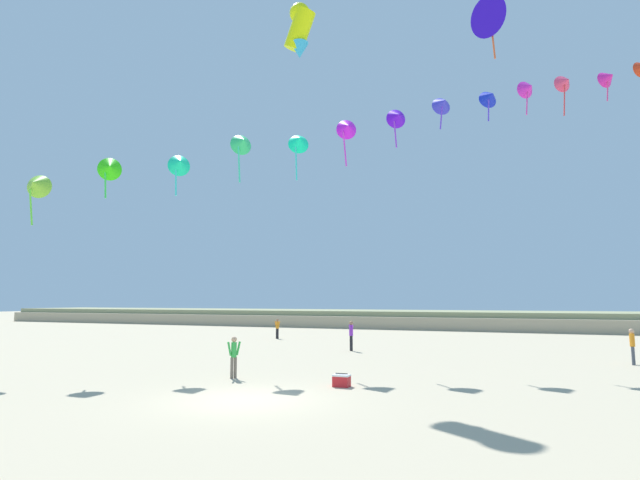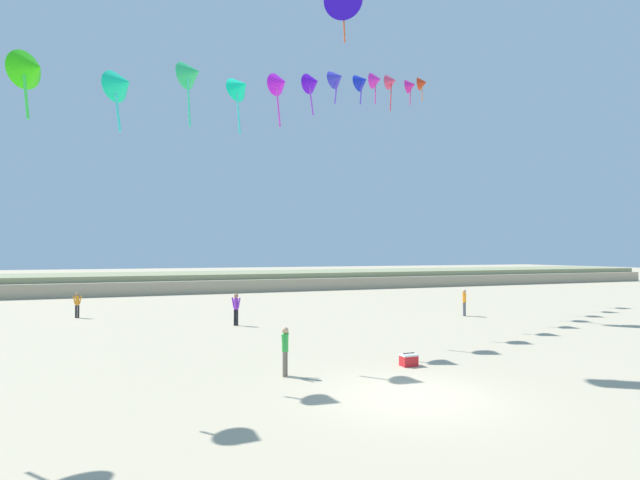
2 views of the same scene
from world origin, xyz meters
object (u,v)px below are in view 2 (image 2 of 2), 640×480
at_px(large_kite_mid_trail, 344,2).
at_px(beach_cooler, 409,360).
at_px(person_far_left, 285,348).
at_px(person_near_left, 77,303).
at_px(person_mid_center, 236,307).
at_px(person_near_right, 464,301).

relative_size(large_kite_mid_trail, beach_cooler, 7.49).
xyz_separation_m(person_far_left, beach_cooler, (4.51, -0.19, -0.71)).
distance_m(person_near_left, person_far_left, 19.90).
bearing_deg(person_mid_center, person_far_left, -94.25).
bearing_deg(person_far_left, beach_cooler, -2.41).
distance_m(person_near_left, person_near_right, 24.01).
relative_size(person_far_left, large_kite_mid_trail, 0.37).
bearing_deg(person_far_left, large_kite_mid_trail, 59.80).
height_order(person_far_left, large_kite_mid_trail, large_kite_mid_trail).
xyz_separation_m(person_mid_center, person_far_left, (-0.87, -11.68, -0.10)).
bearing_deg(person_near_right, person_near_left, 160.68).
xyz_separation_m(person_near_right, large_kite_mid_trail, (-5.74, 5.68, 20.73)).
height_order(person_near_left, person_near_right, person_near_right).
height_order(person_mid_center, person_far_left, person_mid_center).
xyz_separation_m(person_near_right, person_mid_center, (-14.28, 1.19, 0.05)).
height_order(person_near_left, large_kite_mid_trail, large_kite_mid_trail).
distance_m(person_mid_center, person_far_left, 11.71).
relative_size(person_near_right, large_kite_mid_trail, 0.39).
bearing_deg(beach_cooler, person_near_left, 122.84).
bearing_deg(person_near_right, beach_cooler, -134.90).
distance_m(person_near_right, person_mid_center, 14.33).
bearing_deg(person_mid_center, large_kite_mid_trail, 27.72).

